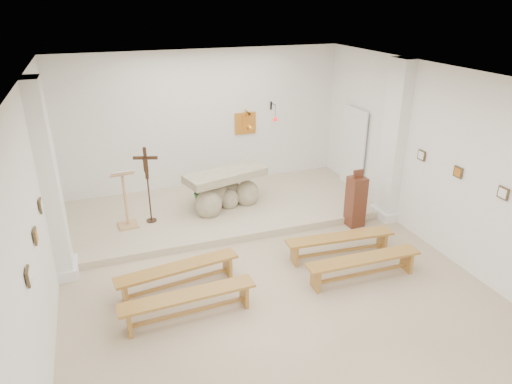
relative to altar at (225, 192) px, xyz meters
name	(u,v)px	position (x,y,z in m)	size (l,w,h in m)	color
ground	(282,298)	(-0.04, -3.43, -0.52)	(7.00, 10.00, 0.00)	#CDB294
wall_left	(32,241)	(-3.53, -3.43, 1.23)	(0.02, 10.00, 3.50)	white
wall_right	(467,174)	(3.45, -3.43, 1.23)	(0.02, 10.00, 3.50)	white
wall_back	(204,123)	(-0.04, 1.56, 1.23)	(7.00, 0.02, 3.50)	white
ceiling	(287,86)	(-0.04, -3.43, 2.97)	(7.00, 10.00, 0.02)	silver
sanctuary_platform	(223,209)	(-0.04, 0.07, -0.44)	(6.98, 3.00, 0.15)	#B6AA8C
pilaster_left	(50,184)	(-3.41, -1.43, 1.23)	(0.26, 0.55, 3.50)	white
pilaster_right	(393,143)	(3.33, -1.43, 1.23)	(0.26, 0.55, 3.50)	white
gold_wall_relief	(245,123)	(1.01, 1.53, 1.13)	(0.55, 0.04, 0.55)	#EF9C38
sanctuary_lamp	(275,117)	(1.71, 1.27, 1.29)	(0.11, 0.36, 0.44)	black
station_frame_left_front	(28,276)	(-3.51, -4.23, 1.20)	(0.03, 0.20, 0.20)	#46351F
station_frame_left_mid	(35,236)	(-3.51, -3.23, 1.20)	(0.03, 0.20, 0.20)	#46351F
station_frame_left_rear	(41,206)	(-3.51, -2.23, 1.20)	(0.03, 0.20, 0.20)	#46351F
station_frame_right_front	(503,193)	(3.43, -4.23, 1.20)	(0.03, 0.20, 0.20)	#46351F
station_frame_right_mid	(458,172)	(3.43, -3.23, 1.20)	(0.03, 0.20, 0.20)	#46351F
station_frame_right_rear	(422,155)	(3.43, -2.23, 1.20)	(0.03, 0.20, 0.20)	#46351F
radiator_left	(62,243)	(-3.47, -0.73, -0.25)	(0.10, 0.85, 0.52)	silver
radiator_right	(370,194)	(3.39, -0.73, -0.25)	(0.10, 0.85, 0.52)	silver
altar	(225,192)	(0.00, 0.00, 0.00)	(1.97, 1.19, 0.95)	tan
lectern	(125,198)	(-2.20, -0.23, 0.28)	(0.49, 0.42, 1.30)	tan
crucifix_stand	(147,180)	(-1.71, -0.16, 0.60)	(0.49, 0.22, 1.67)	#361F11
potted_plant	(201,191)	(-0.45, 0.46, -0.09)	(0.50, 0.43, 0.56)	#2D6126
donation_pedestal	(356,201)	(2.47, -1.53, 0.05)	(0.36, 0.36, 1.29)	#552618
bench_left_front	(178,272)	(-1.59, -2.59, -0.18)	(2.14, 0.62, 0.45)	#A2702F
bench_right_front	(340,241)	(1.51, -2.59, -0.18)	(2.13, 0.50, 0.45)	#A2702F
bench_left_second	(188,300)	(-1.59, -3.41, -0.18)	(2.12, 0.42, 0.45)	#A2702F
bench_right_second	(363,263)	(1.51, -3.41, -0.18)	(2.12, 0.37, 0.45)	#A2702F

